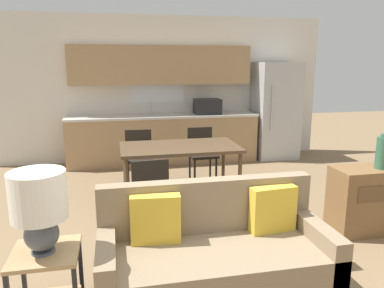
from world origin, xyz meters
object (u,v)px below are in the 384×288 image
object	(u,v)px
table_lamp	(39,204)
couch	(214,252)
dining_table	(180,151)
vase	(383,153)
credenza	(383,198)
dining_chair_far_left	(139,155)
dining_chair_near_left	(149,189)
refrigerator	(276,111)
side_table	(47,274)
dining_chair_far_right	(202,151)

from	to	relation	value
table_lamp	couch	bearing A→B (deg)	5.60
dining_table	vase	distance (m)	2.40
vase	credenza	bearing A→B (deg)	19.99
couch	dining_chair_far_left	world-z (taller)	couch
dining_chair_far_left	dining_chair_near_left	bearing A→B (deg)	-85.97
dining_table	vase	xyz separation A→B (m)	(1.96, -1.36, 0.20)
refrigerator	couch	bearing A→B (deg)	-119.88
refrigerator	dining_table	world-z (taller)	refrigerator
dining_table	refrigerator	bearing A→B (deg)	41.98
refrigerator	dining_table	distance (m)	3.05
vase	dining_chair_near_left	xyz separation A→B (m)	(-2.46, 0.56, -0.43)
side_table	credenza	size ratio (longest dim) A/B	0.46
side_table	table_lamp	xyz separation A→B (m)	(-0.01, -0.01, 0.54)
credenza	vase	world-z (taller)	vase
side_table	table_lamp	size ratio (longest dim) A/B	0.93
side_table	credenza	distance (m)	3.53
table_lamp	side_table	bearing A→B (deg)	60.62
dining_chair_far_left	dining_chair_far_right	bearing A→B (deg)	5.07
side_table	refrigerator	bearing A→B (deg)	49.23
dining_chair_near_left	dining_table	bearing A→B (deg)	-125.78
refrigerator	dining_table	bearing A→B (deg)	-138.02
refrigerator	vase	world-z (taller)	refrigerator
refrigerator	dining_chair_far_right	distance (m)	2.19
refrigerator	credenza	bearing A→B (deg)	-93.22
refrigerator	vase	distance (m)	3.41
dining_chair_near_left	credenza	bearing A→B (deg)	164.37
refrigerator	table_lamp	size ratio (longest dim) A/B	3.14
table_lamp	dining_chair_far_left	size ratio (longest dim) A/B	0.70
refrigerator	side_table	xyz separation A→B (m)	(-3.62, -4.19, -0.56)
vase	dining_chair_far_right	xyz separation A→B (m)	(-1.47, 2.18, -0.43)
dining_table	dining_chair_far_left	bearing A→B (deg)	121.56
couch	dining_chair_far_left	xyz separation A→B (m)	(-0.41, 2.85, 0.14)
credenza	dining_chair_near_left	xyz separation A→B (m)	(-2.57, 0.52, 0.12)
couch	dining_table	bearing A→B (deg)	87.72
credenza	refrigerator	bearing A→B (deg)	86.78
dining_table	dining_chair_far_right	distance (m)	0.98
couch	vase	xyz separation A→B (m)	(2.05, 0.69, 0.57)
credenza	vase	bearing A→B (deg)	-160.01
dining_table	dining_chair_near_left	distance (m)	0.96
dining_chair_far_left	dining_chair_far_right	size ratio (longest dim) A/B	1.00
side_table	credenza	world-z (taller)	credenza
refrigerator	vase	bearing A→B (deg)	-95.04
dining_table	dining_chair_far_left	size ratio (longest dim) A/B	1.83
vase	dining_chair_far_left	world-z (taller)	vase
couch	vase	bearing A→B (deg)	18.55
refrigerator	dining_chair_near_left	world-z (taller)	refrigerator
table_lamp	dining_chair_near_left	xyz separation A→B (m)	(0.87, 1.38, -0.43)
dining_table	side_table	distance (m)	2.57
vase	dining_chair_far_right	bearing A→B (deg)	124.03
dining_chair_far_left	dining_chair_far_right	xyz separation A→B (m)	(0.99, 0.02, 0.00)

